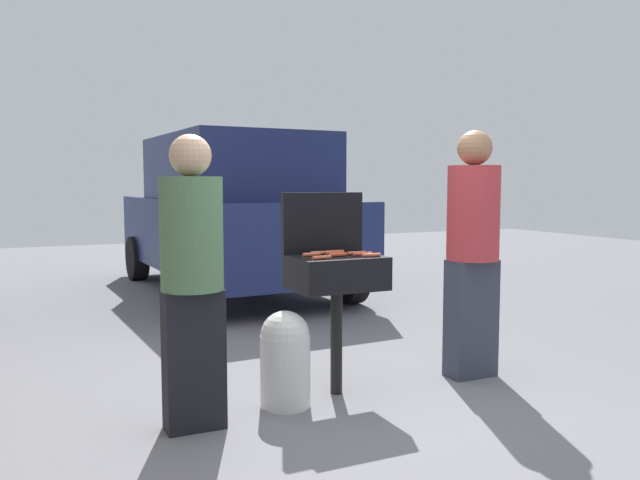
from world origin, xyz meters
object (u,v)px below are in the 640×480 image
(bbq_grill, at_px, (337,278))
(hot_dog_7, at_px, (334,253))
(hot_dog_3, at_px, (312,254))
(propane_tank, at_px, (285,357))
(hot_dog_6, at_px, (335,252))
(person_left, at_px, (192,271))
(person_right, at_px, (473,245))
(hot_dog_5, at_px, (338,255))
(hot_dog_8, at_px, (322,257))
(hot_dog_4, at_px, (356,253))
(hot_dog_2, at_px, (371,255))
(hot_dog_1, at_px, (320,253))
(hot_dog_0, at_px, (362,254))
(parked_minivan, at_px, (233,214))

(bbq_grill, height_order, hot_dog_7, hot_dog_7)
(hot_dog_3, xyz_separation_m, propane_tank, (-0.25, -0.14, -0.63))
(hot_dog_6, height_order, propane_tank, hot_dog_6)
(propane_tank, distance_m, person_left, 0.87)
(hot_dog_7, xyz_separation_m, person_right, (1.06, -0.13, 0.03))
(hot_dog_5, height_order, hot_dog_8, same)
(hot_dog_4, height_order, hot_dog_8, same)
(bbq_grill, xyz_separation_m, person_left, (-1.02, -0.21, 0.13))
(hot_dog_2, distance_m, hot_dog_6, 0.30)
(hot_dog_5, distance_m, hot_dog_6, 0.17)
(propane_tank, bearing_deg, bbq_grill, 11.94)
(hot_dog_8, bearing_deg, person_left, -174.84)
(hot_dog_2, bearing_deg, person_left, -177.18)
(hot_dog_1, xyz_separation_m, hot_dog_5, (0.06, -0.15, 0.00))
(hot_dog_3, height_order, hot_dog_6, same)
(hot_dog_6, bearing_deg, hot_dog_5, -110.48)
(hot_dog_7, relative_size, person_left, 0.08)
(propane_tank, bearing_deg, hot_dog_7, 20.00)
(hot_dog_0, distance_m, parked_minivan, 4.35)
(hot_dog_5, bearing_deg, hot_dog_6, 69.52)
(bbq_grill, relative_size, person_left, 0.55)
(hot_dog_6, relative_size, hot_dog_7, 1.00)
(hot_dog_2, xyz_separation_m, hot_dog_6, (-0.13, 0.28, 0.00))
(hot_dog_0, xyz_separation_m, person_right, (0.91, 0.00, 0.03))
(hot_dog_8, relative_size, person_right, 0.07)
(hot_dog_1, relative_size, propane_tank, 0.21)
(hot_dog_0, height_order, parked_minivan, parked_minivan)
(hot_dog_3, bearing_deg, person_right, -5.66)
(parked_minivan, bearing_deg, hot_dog_4, 80.91)
(hot_dog_8, bearing_deg, hot_dog_5, 30.80)
(hot_dog_6, bearing_deg, hot_dog_7, -121.92)
(bbq_grill, xyz_separation_m, hot_dog_6, (0.05, 0.13, 0.16))
(hot_dog_3, distance_m, hot_dog_7, 0.17)
(hot_dog_6, distance_m, parked_minivan, 4.16)
(hot_dog_2, relative_size, person_left, 0.08)
(person_right, bearing_deg, propane_tank, -6.62)
(hot_dog_3, height_order, hot_dog_4, same)
(hot_dog_8, height_order, person_left, person_left)
(hot_dog_8, distance_m, person_right, 1.25)
(hot_dog_3, distance_m, propane_tank, 0.69)
(hot_dog_1, xyz_separation_m, parked_minivan, (0.66, 4.14, 0.08))
(hot_dog_0, height_order, person_left, person_left)
(hot_dog_4, xyz_separation_m, hot_dog_6, (-0.10, 0.13, 0.00))
(hot_dog_0, height_order, hot_dog_2, same)
(hot_dog_1, xyz_separation_m, person_left, (-0.95, -0.32, -0.03))
(hot_dog_5, height_order, hot_dog_6, same)
(hot_dog_8, bearing_deg, hot_dog_1, 67.79)
(person_left, bearing_deg, hot_dog_4, 13.25)
(hot_dog_4, relative_size, hot_dog_6, 1.00)
(hot_dog_1, relative_size, hot_dog_6, 1.00)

